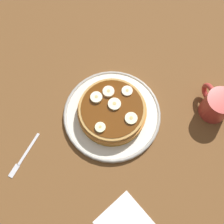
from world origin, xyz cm
name	(u,v)px	position (x,y,z in cm)	size (l,w,h in cm)	color
ground_plane	(112,117)	(0.00, 0.00, -1.50)	(140.00, 140.00, 3.00)	brown
plate	(112,114)	(0.00, 0.00, 0.87)	(26.35, 26.35, 1.62)	silver
pancake_stack	(112,111)	(0.14, -0.01, 3.42)	(18.33, 18.22, 4.25)	#A56D21
banana_slice_0	(114,104)	(0.60, -0.94, 5.87)	(3.31, 3.31, 0.93)	#F5EFC4
banana_slice_1	(100,127)	(-3.72, 4.75, 5.87)	(2.64, 2.64, 0.93)	#ECF3B9
banana_slice_2	(96,98)	(4.12, 2.61, 5.94)	(3.09, 3.09, 1.07)	#F9F0C5
banana_slice_3	(131,118)	(-4.56, -3.23, 5.81)	(3.19, 3.19, 0.82)	#F3EEB8
banana_slice_4	(127,91)	(2.76, -5.49, 5.76)	(2.89, 2.89, 0.70)	#F5E5C1
banana_slice_5	(108,92)	(4.44, -0.92, 5.90)	(3.06, 3.06, 1.00)	#FDE5BE
coffee_mug	(216,104)	(-9.33, -25.88, 3.96)	(10.64, 7.61, 7.69)	#B23833
fork	(23,157)	(-1.47, 25.71, 0.25)	(8.98, 10.69, 0.50)	silver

